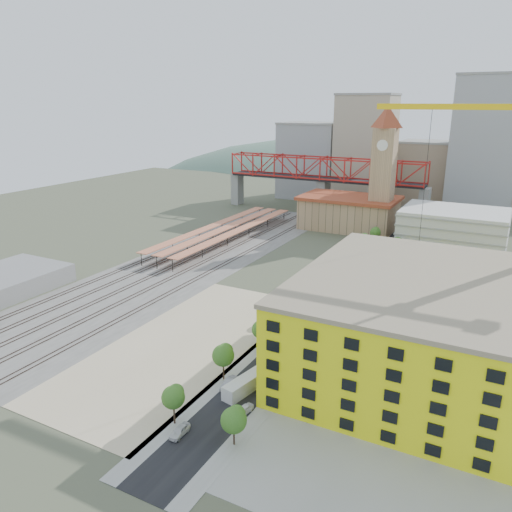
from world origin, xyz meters
The scene contains 30 objects.
ground centered at (0.00, 0.00, 0.00)m, with size 400.00×400.00×0.00m, color #474C38.
ballast_strip centered at (-36.00, 17.50, 0.03)m, with size 36.00×165.00×0.06m, color #605E59.
dirt_lot centered at (-4.00, -31.50, 0.03)m, with size 28.00×67.00×0.06m, color tan.
street_asphalt centered at (16.00, 15.00, 0.03)m, with size 12.00×170.00×0.06m, color black.
sidewalk_west centered at (10.50, 15.00, 0.02)m, with size 3.00×170.00×0.04m, color gray.
sidewalk_east centered at (21.50, 15.00, 0.02)m, with size 3.00×170.00×0.04m, color gray.
construction_pad centered at (45.00, -20.00, 0.03)m, with size 50.00×90.00×0.06m, color gray.
rail_tracks centered at (-37.80, 17.50, 0.15)m, with size 26.56×160.00×0.18m.
platform_canopies centered at (-41.00, 45.00, 3.99)m, with size 16.00×80.00×4.12m.
station_hall centered at (-5.00, 82.00, 6.67)m, with size 38.00×24.00×13.10m.
clock_tower centered at (8.00, 79.99, 28.70)m, with size 12.00×12.00×52.00m.
parking_garage centered at (36.00, 70.00, 7.00)m, with size 34.00×26.00×14.00m, color silver.
truss_bridge centered at (-25.00, 105.00, 18.86)m, with size 94.00×9.60×25.60m.
construction_building centered at (42.00, -20.00, 9.41)m, with size 44.60×50.60×18.80m.
warehouse centered at (-66.00, -30.00, 2.50)m, with size 22.00×32.00×5.00m, color gray.
street_trees centered at (16.00, 5.00, 0.00)m, with size 15.40×124.40×8.00m.
skyline centered at (7.47, 142.31, 22.81)m, with size 133.00×46.00×60.00m.
distant_hills centered at (45.28, 260.00, -79.54)m, with size 647.00×264.00×227.00m.
site_trailer_a centered at (16.00, -41.59, 1.35)m, with size 2.59×9.85×2.70m, color silver.
site_trailer_b centered at (16.00, -23.34, 1.39)m, with size 2.67×10.14×2.78m, color silver.
site_trailer_c centered at (16.00, -13.54, 1.20)m, with size 2.31×8.79×2.41m, color silver.
site_trailer_d centered at (16.00, -8.01, 1.23)m, with size 2.37×9.01×2.47m, color silver.
car_0 centered at (13.00, -57.02, 0.72)m, with size 1.70×4.22×1.44m, color silver.
car_1 centered at (13.00, -41.86, 0.79)m, with size 1.67×4.80×1.58m, color #959499.
car_2 centered at (13.00, 4.32, 0.66)m, with size 2.20×4.76×1.32m, color black.
car_3 centered at (13.00, 20.12, 0.73)m, with size 2.04×5.01×1.45m, color navy.
car_4 centered at (19.00, -47.60, 0.68)m, with size 1.61×3.99×1.36m, color white.
car_5 centered at (19.00, 0.22, 0.77)m, with size 1.63×4.68×1.54m, color gray.
car_6 centered at (19.00, 6.79, 0.71)m, with size 2.34×5.08×1.41m, color black.
car_7 centered at (19.00, 25.85, 0.80)m, with size 2.25×5.53×1.60m, color navy.
Camera 1 is at (53.88, -109.15, 49.21)m, focal length 35.00 mm.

